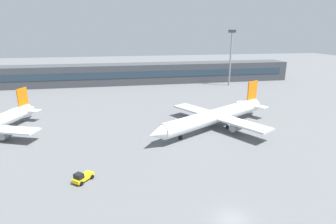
{
  "coord_description": "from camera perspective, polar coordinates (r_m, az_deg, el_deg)",
  "views": [
    {
      "loc": [
        -13.94,
        -28.09,
        23.9
      ],
      "look_at": [
        -0.95,
        40.0,
        3.0
      ],
      "focal_mm": 29.07,
      "sensor_mm": 36.0,
      "label": 1
    }
  ],
  "objects": [
    {
      "name": "ground_plane",
      "position": [
        73.5,
        0.73,
        -2.2
      ],
      "size": [
        400.0,
        400.0,
        0.0
      ],
      "primitive_type": "plane",
      "color": "slate"
    },
    {
      "name": "terminal_building",
      "position": [
        129.16,
        -4.52,
        8.09
      ],
      "size": [
        136.89,
        12.13,
        9.0
      ],
      "color": "#3F4247",
      "rests_on": "ground_plane"
    },
    {
      "name": "airplane_near",
      "position": [
        69.36,
        9.76,
        -0.92
      ],
      "size": [
        37.22,
        27.07,
        10.18
      ],
      "color": "white",
      "rests_on": "ground_plane"
    },
    {
      "name": "baggage_tug_yellow",
      "position": [
        47.91,
        -17.56,
        -12.91
      ],
      "size": [
        3.44,
        3.73,
        1.75
      ],
      "color": "yellow",
      "rests_on": "ground_plane"
    },
    {
      "name": "floodlight_tower_west",
      "position": [
        124.76,
        13.04,
        11.83
      ],
      "size": [
        3.2,
        0.8,
        24.1
      ],
      "color": "gray",
      "rests_on": "ground_plane"
    }
  ]
}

